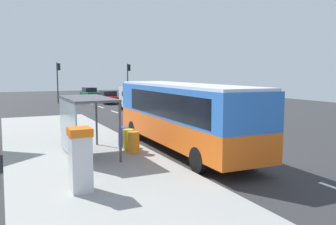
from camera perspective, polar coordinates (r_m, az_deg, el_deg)
ground_plane at (r=29.06m, az=-6.25°, el=-0.96°), size 56.00×92.00×0.04m
sidewalk_platform at (r=15.95m, az=-13.83°, el=-6.94°), size 6.20×30.00×0.18m
lane_stripe_seg_1 at (r=16.04m, az=12.74°, el=-7.14°), size 0.16×2.20×0.01m
lane_stripe_seg_2 at (r=20.11m, az=3.89°, el=-4.22°), size 0.16×2.20×0.01m
lane_stripe_seg_3 at (r=24.53m, az=-1.84°, el=-2.25°), size 0.16×2.20×0.01m
lane_stripe_seg_4 at (r=29.14m, az=-5.78°, el=-0.88°), size 0.16×2.20×0.01m
lane_stripe_seg_5 at (r=33.85m, az=-8.64°, el=0.12°), size 0.16×2.20×0.01m
lane_stripe_seg_6 at (r=38.64m, az=-10.79°, el=0.87°), size 0.16×2.20×0.01m
lane_stripe_seg_7 at (r=43.48m, az=-12.46°, el=1.45°), size 0.16×2.20×0.01m
bus at (r=16.79m, az=2.18°, el=-0.01°), size 2.77×11.07×3.21m
white_van at (r=33.49m, az=-5.03°, el=2.39°), size 2.11×5.24×2.30m
sedan_near at (r=52.76m, az=-12.56°, el=3.18°), size 2.01×4.48×1.52m
sedan_far at (r=43.18m, az=-9.60°, el=2.52°), size 1.98×4.47×1.52m
ticket_machine at (r=10.96m, az=-13.97°, el=-7.32°), size 0.66×0.76×1.94m
recycling_bin_orange at (r=15.83m, az=-5.59°, el=-4.79°), size 0.52×0.52×0.95m
recycling_bin_yellow at (r=16.48m, az=-6.42°, el=-4.35°), size 0.52×0.52×0.95m
recycling_bin_blue at (r=17.13m, az=-7.19°, el=-3.94°), size 0.52×0.52×0.95m
traffic_light_near_side at (r=45.80m, az=-6.43°, el=5.84°), size 0.49×0.28×4.83m
traffic_light_far_side at (r=44.55m, az=-17.34°, el=5.61°), size 0.49×0.28×4.89m
bus_shelter at (r=15.52m, az=-14.02°, el=0.21°), size 1.80×4.00×2.50m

